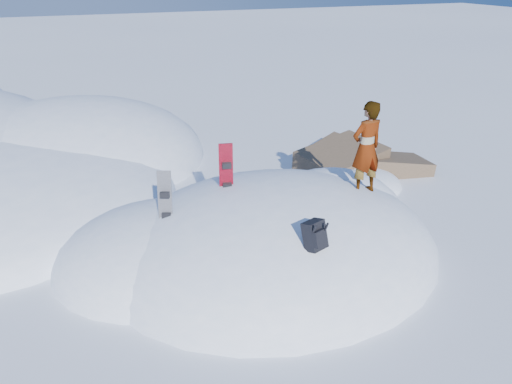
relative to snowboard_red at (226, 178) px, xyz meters
name	(u,v)px	position (x,y,z in m)	size (l,w,h in m)	color
ground	(274,254)	(0.78, -0.71, -1.59)	(120.00, 120.00, 0.00)	white
snow_mound	(262,250)	(0.61, -0.47, -1.59)	(8.00, 6.00, 3.00)	white
rock_outcrop	(351,177)	(4.50, 2.30, -1.57)	(4.68, 4.41, 1.68)	brown
snowboard_red	(226,178)	(0.00, 0.00, 0.00)	(0.30, 0.23, 1.52)	red
snowboard_dark	(165,207)	(-1.36, -0.36, -0.25)	(0.35, 0.36, 1.42)	black
backpack	(315,236)	(0.71, -2.52, -0.18)	(0.46, 0.51, 0.59)	black
gear_pile	(187,292)	(-1.29, -1.48, -1.48)	(0.87, 0.77, 0.23)	black
person	(366,148)	(2.74, -0.83, 0.55)	(0.71, 0.47, 1.95)	slate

